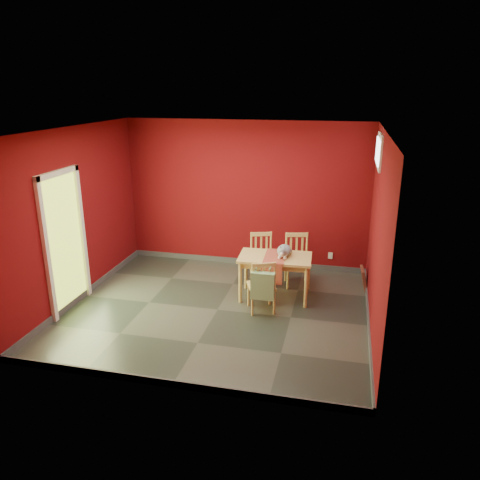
% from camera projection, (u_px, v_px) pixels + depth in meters
% --- Properties ---
extents(ground, '(4.50, 4.50, 0.00)m').
position_uv_depth(ground, '(218.00, 310.00, 7.17)').
color(ground, '#2D342D').
rests_on(ground, ground).
extents(room_shell, '(4.50, 4.50, 4.50)m').
position_uv_depth(room_shell, '(218.00, 307.00, 7.15)').
color(room_shell, '#5C090D').
rests_on(room_shell, ground).
extents(doorway, '(0.06, 1.01, 2.13)m').
position_uv_depth(doorway, '(64.00, 238.00, 6.92)').
color(doorway, '#B7D838').
rests_on(doorway, ground).
extents(window, '(0.05, 0.90, 0.50)m').
position_uv_depth(window, '(379.00, 151.00, 6.88)').
color(window, white).
rests_on(window, room_shell).
extents(outlet_plate, '(0.08, 0.02, 0.12)m').
position_uv_depth(outlet_plate, '(330.00, 256.00, 8.57)').
color(outlet_plate, silver).
rests_on(outlet_plate, room_shell).
extents(dining_table, '(1.17, 0.72, 0.71)m').
position_uv_depth(dining_table, '(275.00, 262.00, 7.39)').
color(dining_table, tan).
rests_on(dining_table, ground).
extents(table_runner, '(0.36, 0.69, 0.34)m').
position_uv_depth(table_runner, '(274.00, 262.00, 7.28)').
color(table_runner, '#9D402E').
rests_on(table_runner, dining_table).
extents(chair_far_left, '(0.51, 0.51, 0.86)m').
position_uv_depth(chair_far_left, '(262.00, 257.00, 8.09)').
color(chair_far_left, tan).
rests_on(chair_far_left, ground).
extents(chair_far_right, '(0.50, 0.50, 0.89)m').
position_uv_depth(chair_far_right, '(297.00, 259.00, 7.96)').
color(chair_far_right, tan).
rests_on(chair_far_right, ground).
extents(chair_near, '(0.51, 0.51, 0.83)m').
position_uv_depth(chair_near, '(262.00, 285.00, 7.00)').
color(chair_near, tan).
rests_on(chair_near, ground).
extents(tote_bag, '(0.35, 0.20, 0.48)m').
position_uv_depth(tote_bag, '(263.00, 286.00, 6.78)').
color(tote_bag, '#79A970').
rests_on(tote_bag, chair_near).
extents(cat, '(0.34, 0.50, 0.23)m').
position_uv_depth(cat, '(284.00, 248.00, 7.37)').
color(cat, slate).
rests_on(cat, table_runner).
extents(picture_frame, '(0.15, 0.37, 0.37)m').
position_uv_depth(picture_frame, '(364.00, 279.00, 7.86)').
color(picture_frame, '#5A2D22').
rests_on(picture_frame, ground).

